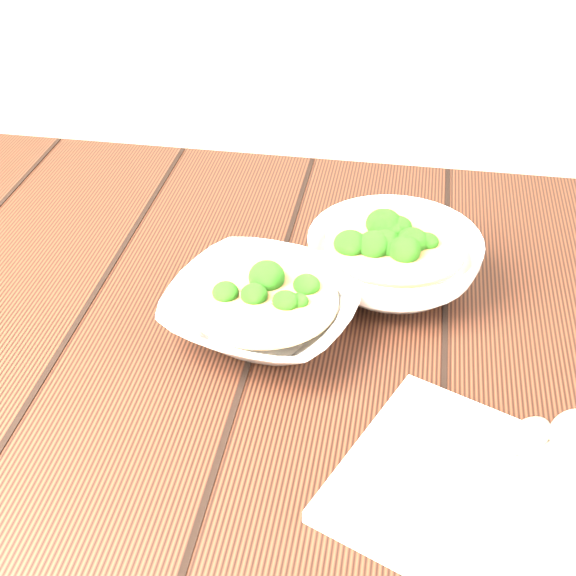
{
  "coord_description": "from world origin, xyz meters",
  "views": [
    {
      "loc": [
        0.12,
        -0.67,
        1.3
      ],
      "look_at": [
        0.01,
        0.0,
        0.8
      ],
      "focal_mm": 50.0,
      "sensor_mm": 36.0,
      "label": 1
    }
  ],
  "objects_px": {
    "table": "(280,403)",
    "trivet": "(289,281)",
    "soup_bowl_front": "(263,309)",
    "napkin": "(486,500)",
    "soup_bowl_back": "(393,259)"
  },
  "relations": [
    {
      "from": "soup_bowl_front",
      "to": "trivet",
      "type": "xyz_separation_m",
      "value": [
        0.02,
        0.07,
        -0.01
      ]
    },
    {
      "from": "soup_bowl_front",
      "to": "trivet",
      "type": "height_order",
      "value": "soup_bowl_front"
    },
    {
      "from": "table",
      "to": "soup_bowl_back",
      "type": "bearing_deg",
      "value": 40.35
    },
    {
      "from": "trivet",
      "to": "napkin",
      "type": "relative_size",
      "value": 0.46
    },
    {
      "from": "table",
      "to": "napkin",
      "type": "bearing_deg",
      "value": -44.36
    },
    {
      "from": "table",
      "to": "trivet",
      "type": "distance_m",
      "value": 0.15
    },
    {
      "from": "soup_bowl_back",
      "to": "napkin",
      "type": "bearing_deg",
      "value": -72.18
    },
    {
      "from": "soup_bowl_back",
      "to": "napkin",
      "type": "height_order",
      "value": "soup_bowl_back"
    },
    {
      "from": "soup_bowl_front",
      "to": "napkin",
      "type": "relative_size",
      "value": 1.0
    },
    {
      "from": "soup_bowl_front",
      "to": "napkin",
      "type": "bearing_deg",
      "value": -41.26
    },
    {
      "from": "trivet",
      "to": "napkin",
      "type": "height_order",
      "value": "trivet"
    },
    {
      "from": "napkin",
      "to": "table",
      "type": "bearing_deg",
      "value": 158.9
    },
    {
      "from": "table",
      "to": "napkin",
      "type": "relative_size",
      "value": 4.93
    },
    {
      "from": "soup_bowl_front",
      "to": "trivet",
      "type": "distance_m",
      "value": 0.08
    },
    {
      "from": "soup_bowl_front",
      "to": "soup_bowl_back",
      "type": "height_order",
      "value": "soup_bowl_back"
    }
  ]
}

